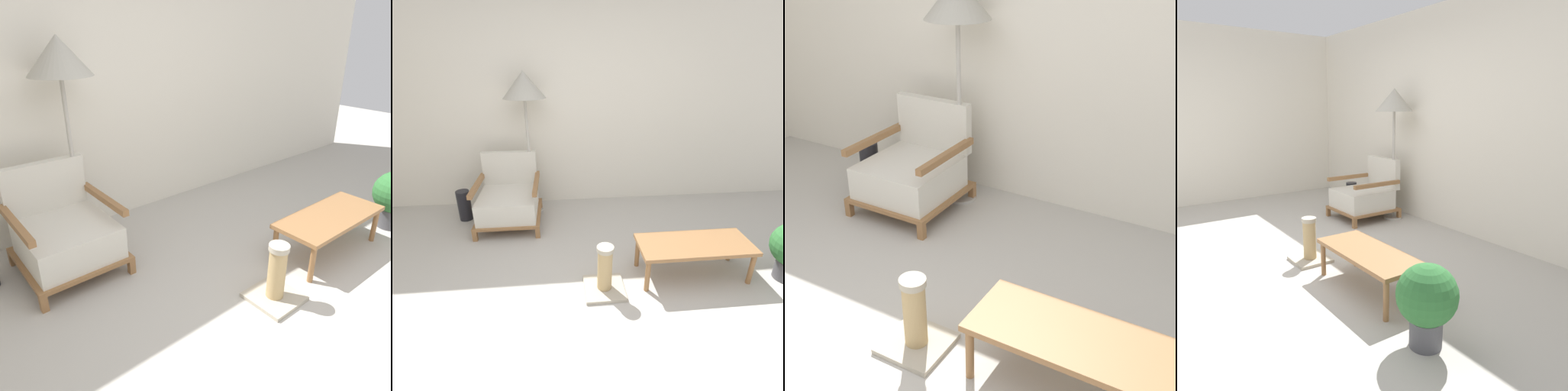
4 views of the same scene
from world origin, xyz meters
TOP-DOWN VIEW (x-y plane):
  - wall_back at (0.00, 2.46)m, footprint 8.00×0.06m
  - armchair at (-0.79, 1.84)m, footprint 0.74×0.77m
  - floor_lamp at (-0.54, 2.13)m, footprint 0.49×0.49m
  - coffee_table at (1.02, 0.65)m, footprint 1.02×0.43m
  - vase at (-1.37, 1.98)m, footprint 0.16×0.16m
  - scratching_post at (0.18, 0.52)m, footprint 0.35×0.35m

SIDE VIEW (x-z plane):
  - scratching_post at x=0.18m, z-range -0.06..0.39m
  - vase at x=-1.37m, z-range 0.00..0.38m
  - coffee_table at x=1.02m, z-range 0.13..0.48m
  - armchair at x=-0.79m, z-range -0.10..0.72m
  - wall_back at x=0.00m, z-range 0.00..2.70m
  - floor_lamp at x=-0.54m, z-range 0.67..2.41m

